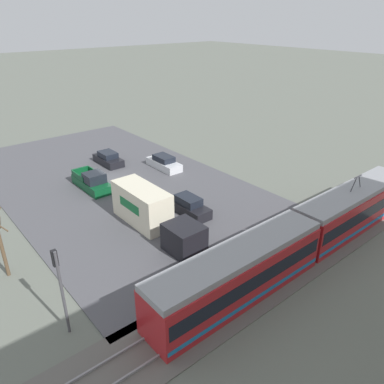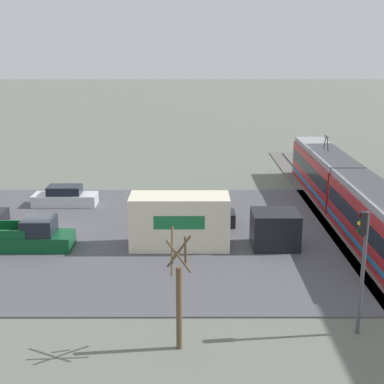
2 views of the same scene
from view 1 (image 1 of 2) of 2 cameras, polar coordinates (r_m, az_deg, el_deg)
ground_plane at (r=40.67m, az=-12.00°, el=1.54°), size 320.00×320.00×0.00m
road_surface at (r=40.66m, az=-12.01°, el=1.60°), size 21.56×38.64×0.08m
rail_bed at (r=26.34m, az=11.00°, el=-12.74°), size 53.51×4.40×0.22m
light_rail_tram at (r=28.10m, az=16.52°, el=-6.53°), size 26.25×2.81×4.55m
box_truck at (r=30.69m, az=-6.24°, el=-3.06°), size 2.43×9.97×3.17m
pickup_truck at (r=39.12m, az=-14.97°, el=1.49°), size 2.01×5.34×1.87m
sedan_car_0 at (r=45.30m, az=-12.64°, el=4.94°), size 1.87×4.37×1.48m
sedan_car_1 at (r=43.09m, az=-4.30°, el=4.44°), size 1.81×4.74×1.50m
sedan_car_2 at (r=33.14m, az=-0.55°, el=-2.18°), size 1.71×4.53×1.61m
traffic_light_pole at (r=21.33m, az=-19.51°, el=-12.72°), size 0.28×0.47×5.37m
street_tree at (r=27.87m, az=-27.01°, el=-7.49°), size 1.18×0.98×4.99m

